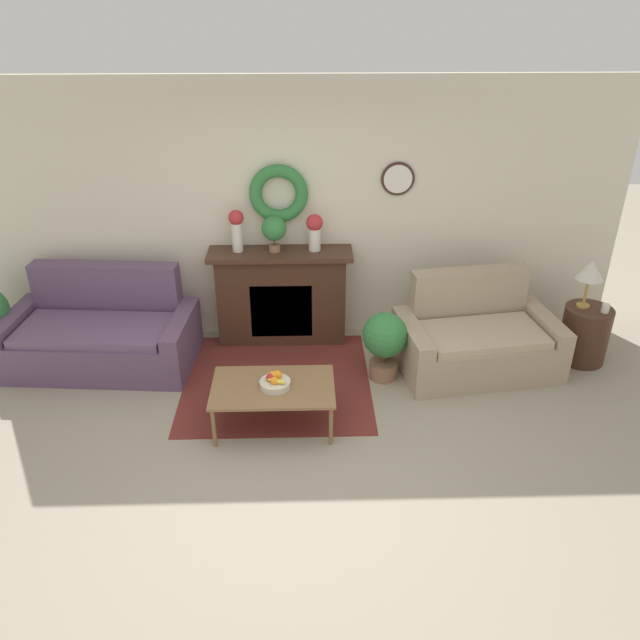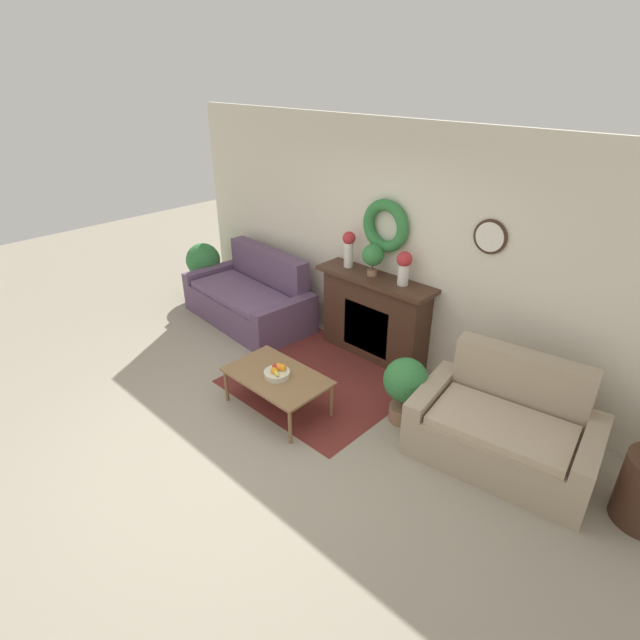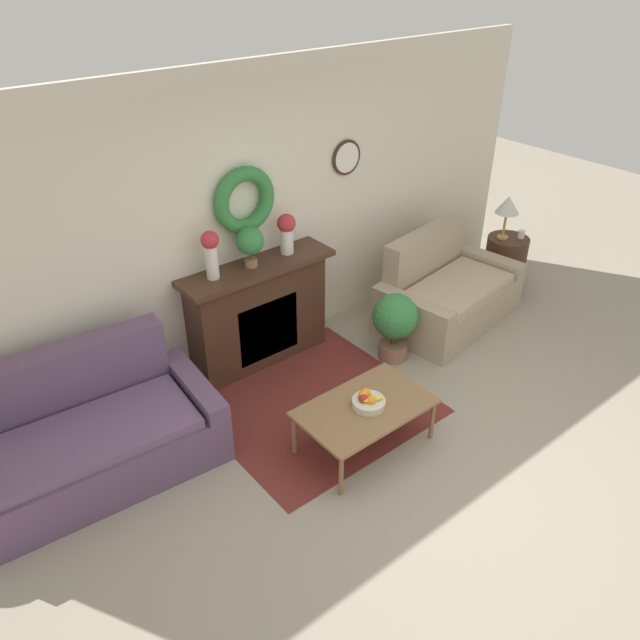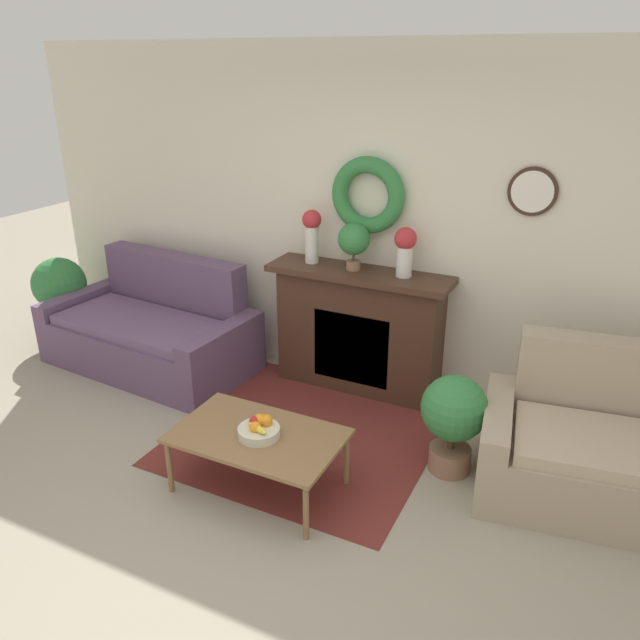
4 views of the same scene
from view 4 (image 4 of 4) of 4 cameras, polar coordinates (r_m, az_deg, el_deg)
ground_plane at (r=3.72m, az=-8.29°, el=-20.93°), size 16.00×16.00×0.00m
floor_rug at (r=4.67m, az=-1.12°, el=-10.38°), size 1.80×1.75×0.01m
wall_back at (r=4.94m, az=6.26°, el=8.66°), size 6.80×0.19×2.70m
fireplace at (r=5.08m, az=3.56°, el=-0.87°), size 1.47×0.41×1.03m
couch_left at (r=5.75m, az=-14.99°, el=-0.97°), size 1.91×1.10×0.94m
loveseat_right at (r=4.33m, az=24.90°, el=-10.91°), size 1.64×1.11×0.93m
coffee_table at (r=3.98m, az=-5.71°, el=-10.74°), size 1.05×0.65×0.40m
fruit_bowl at (r=3.92m, az=-5.59°, el=-9.88°), size 0.26×0.26×0.12m
vase_on_mantel_left at (r=5.00m, az=-0.75°, el=8.04°), size 0.15×0.15×0.43m
vase_on_mantel_right at (r=4.72m, az=7.78°, el=6.53°), size 0.17×0.17×0.38m
potted_plant_on_mantel at (r=4.83m, az=3.12°, el=7.28°), size 0.25×0.25×0.37m
potted_plant_floor_by_couch at (r=6.48m, az=-22.69°, el=2.71°), size 0.51×0.51×0.82m
potted_plant_floor_by_loveseat at (r=4.18m, az=12.12°, el=-8.52°), size 0.44×0.44×0.69m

